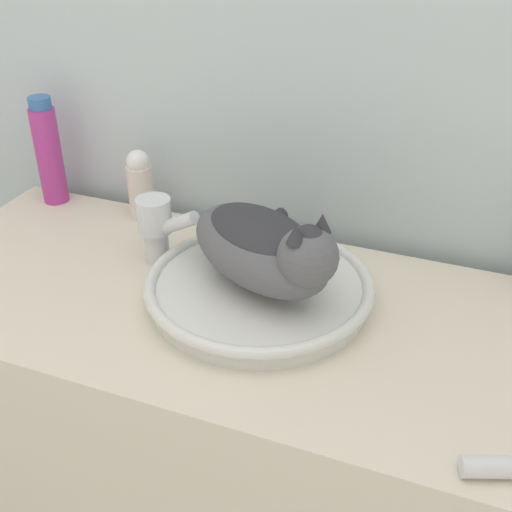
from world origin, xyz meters
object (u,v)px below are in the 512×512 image
shampoo_bottle_tall (49,152)px  cat (265,246)px  deodorant_stick (140,185)px  faucet (158,225)px

shampoo_bottle_tall → cat: bearing=-19.4°
deodorant_stick → cat: bearing=-29.8°
faucet → deodorant_stick: deodorant_stick is taller
cat → deodorant_stick: cat is taller
faucet → shampoo_bottle_tall: (-0.33, 0.14, 0.04)m
deodorant_stick → shampoo_bottle_tall: (-0.21, -0.00, 0.04)m
shampoo_bottle_tall → deodorant_stick: bearing=0.0°
faucet → deodorant_stick: (-0.12, 0.14, -0.00)m
faucet → cat: bearing=-0.6°
deodorant_stick → shampoo_bottle_tall: shampoo_bottle_tall is taller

